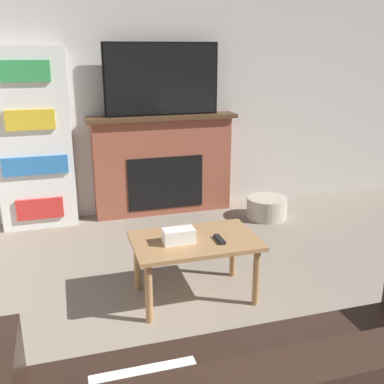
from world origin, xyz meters
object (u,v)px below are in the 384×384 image
object	(u,v)px
fireplace	(163,165)
coffee_table	(195,247)
storage_basket	(267,208)
bookshelf	(33,140)
tv	(162,79)

from	to	relation	value
fireplace	coffee_table	bearing A→B (deg)	-95.92
fireplace	storage_basket	xyz separation A→B (m)	(1.02, -0.49, -0.43)
fireplace	bookshelf	size ratio (longest dim) A/B	0.90
tv	coffee_table	distance (m)	2.09
tv	bookshelf	world-z (taller)	tv
bookshelf	storage_basket	size ratio (longest dim) A/B	4.13
coffee_table	bookshelf	size ratio (longest dim) A/B	0.50
coffee_table	storage_basket	world-z (taller)	coffee_table
fireplace	coffee_table	distance (m)	1.84
fireplace	tv	bearing A→B (deg)	-90.00
fireplace	storage_basket	bearing A→B (deg)	-25.83
fireplace	bookshelf	bearing A→B (deg)	-179.03
fireplace	tv	world-z (taller)	tv
tv	storage_basket	world-z (taller)	tv
fireplace	coffee_table	world-z (taller)	fireplace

